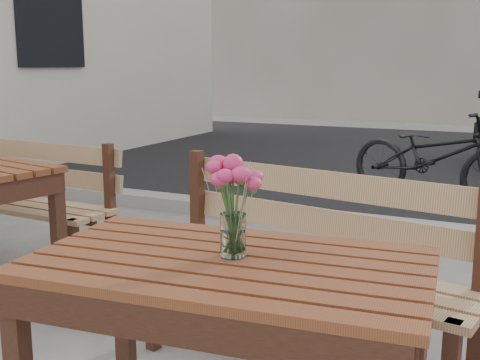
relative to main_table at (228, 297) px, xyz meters
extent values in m
cube|color=black|center=(0.12, 7.13, -0.63)|extent=(30.00, 8.00, 0.00)
cube|color=gray|center=(0.12, 3.13, -0.57)|extent=(30.00, 0.25, 0.12)
cube|color=brown|center=(0.00, 0.00, 0.11)|extent=(1.28, 0.82, 0.03)
cube|color=black|center=(-0.59, 0.25, -0.27)|extent=(0.07, 0.07, 0.72)
cube|color=#95734D|center=(-0.02, 0.71, -0.15)|extent=(1.56, 0.66, 0.03)
cube|color=#95734D|center=(0.02, 0.93, 0.11)|extent=(1.50, 0.29, 0.41)
cube|color=black|center=(-0.73, 0.65, -0.38)|extent=(0.06, 0.06, 0.50)
cube|color=black|center=(-0.67, 0.99, -0.17)|extent=(0.06, 0.06, 0.92)
cube|color=black|center=(0.69, 0.76, -0.17)|extent=(0.06, 0.06, 0.92)
cylinder|color=white|center=(0.00, 0.03, 0.19)|extent=(0.08, 0.08, 0.14)
cylinder|color=#376230|center=(0.00, 0.03, 0.26)|extent=(0.05, 0.05, 0.27)
cube|color=black|center=(-1.47, 0.86, -0.24)|extent=(0.08, 0.08, 0.77)
cube|color=#95734D|center=(-2.14, 1.21, -0.17)|extent=(1.45, 0.48, 0.03)
cube|color=#95734D|center=(-2.13, 1.43, 0.07)|extent=(1.43, 0.12, 0.39)
cube|color=black|center=(-1.50, 1.01, -0.39)|extent=(0.05, 0.05, 0.47)
cube|color=black|center=(-1.48, 1.33, -0.20)|extent=(0.05, 0.05, 0.87)
imported|color=black|center=(0.03, 4.43, -0.17)|extent=(1.86, 1.18, 0.92)
camera|label=1|loc=(0.79, -1.58, 0.71)|focal=45.00mm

